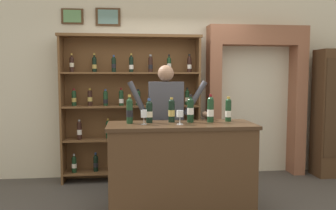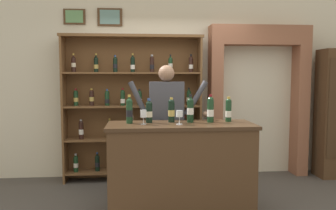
% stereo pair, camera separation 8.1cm
% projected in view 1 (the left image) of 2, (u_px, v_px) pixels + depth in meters
% --- Properties ---
extents(back_wall, '(12.00, 0.19, 3.06)m').
position_uv_depth(back_wall, '(164.00, 79.00, 5.41)').
color(back_wall, beige).
rests_on(back_wall, ground).
extents(wine_shelf, '(2.10, 0.34, 2.19)m').
position_uv_depth(wine_shelf, '(132.00, 105.00, 5.12)').
color(wine_shelf, brown).
rests_on(wine_shelf, ground).
extents(archway_doorway, '(1.57, 0.45, 2.36)m').
position_uv_depth(archway_doorway, '(254.00, 91.00, 5.45)').
color(archway_doorway, '#935B42').
rests_on(archway_doorway, ground).
extents(tasting_counter, '(1.69, 0.64, 1.04)m').
position_uv_depth(tasting_counter, '(181.00, 168.00, 3.92)').
color(tasting_counter, '#4C331E').
rests_on(tasting_counter, ground).
extents(shopkeeper, '(1.08, 0.22, 1.73)m').
position_uv_depth(shopkeeper, '(166.00, 114.00, 4.46)').
color(shopkeeper, '#2D3347').
rests_on(shopkeeper, ground).
extents(tasting_bottle_rosso, '(0.07, 0.07, 0.33)m').
position_uv_depth(tasting_bottle_rosso, '(130.00, 110.00, 3.88)').
color(tasting_bottle_rosso, '#19381E').
rests_on(tasting_bottle_rosso, tasting_counter).
extents(tasting_bottle_chianti, '(0.08, 0.08, 0.29)m').
position_uv_depth(tasting_bottle_chianti, '(149.00, 111.00, 3.93)').
color(tasting_bottle_chianti, black).
rests_on(tasting_bottle_chianti, tasting_counter).
extents(tasting_bottle_prosecco, '(0.08, 0.08, 0.29)m').
position_uv_depth(tasting_bottle_prosecco, '(172.00, 110.00, 3.98)').
color(tasting_bottle_prosecco, black).
rests_on(tasting_bottle_prosecco, tasting_counter).
extents(tasting_bottle_riserva, '(0.08, 0.08, 0.33)m').
position_uv_depth(tasting_bottle_riserva, '(191.00, 109.00, 3.97)').
color(tasting_bottle_riserva, black).
rests_on(tasting_bottle_riserva, tasting_counter).
extents(tasting_bottle_brunello, '(0.08, 0.08, 0.33)m').
position_uv_depth(tasting_bottle_brunello, '(211.00, 109.00, 3.99)').
color(tasting_bottle_brunello, '#19381E').
rests_on(tasting_bottle_brunello, tasting_counter).
extents(tasting_bottle_super_tuscan, '(0.07, 0.07, 0.30)m').
position_uv_depth(tasting_bottle_super_tuscan, '(228.00, 110.00, 4.05)').
color(tasting_bottle_super_tuscan, '#19381E').
rests_on(tasting_bottle_super_tuscan, tasting_counter).
extents(wine_glass_right, '(0.08, 0.08, 0.16)m').
position_uv_depth(wine_glass_right, '(180.00, 115.00, 3.79)').
color(wine_glass_right, silver).
rests_on(wine_glass_right, tasting_counter).
extents(wine_glass_left, '(0.07, 0.07, 0.16)m').
position_uv_depth(wine_glass_left, '(144.00, 115.00, 3.81)').
color(wine_glass_left, silver).
rests_on(wine_glass_left, tasting_counter).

